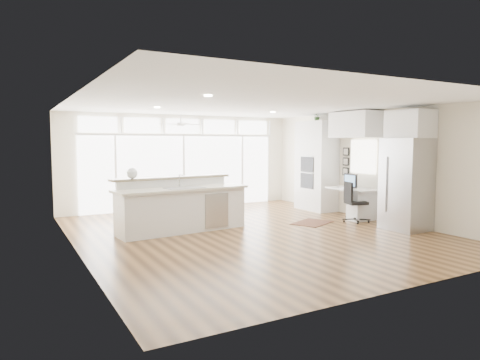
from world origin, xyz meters
TOP-DOWN VIEW (x-y plane):
  - floor at (0.00, 0.00)m, footprint 7.00×8.00m
  - ceiling at (0.00, 0.00)m, footprint 7.00×8.00m
  - wall_back at (0.00, 4.00)m, footprint 7.00×0.04m
  - wall_front at (0.00, -4.00)m, footprint 7.00×0.04m
  - wall_left at (-3.50, 0.00)m, footprint 0.04×8.00m
  - wall_right at (3.50, 0.00)m, footprint 0.04×8.00m
  - glass_wall at (0.00, 3.94)m, footprint 5.80×0.06m
  - transom_row at (0.00, 3.94)m, footprint 5.90×0.06m
  - desk_window at (3.46, 0.30)m, footprint 0.04×0.85m
  - ceiling_fan at (-0.50, 2.80)m, footprint 1.16×1.16m
  - recessed_lights at (0.00, 0.20)m, footprint 3.40×3.00m
  - oven_cabinet at (3.17, 1.80)m, footprint 0.64×1.20m
  - desk_nook at (3.13, 0.30)m, footprint 0.72×1.30m
  - upper_cabinets at (3.17, 0.30)m, footprint 0.64×1.30m
  - refrigerator at (3.11, -1.35)m, footprint 0.76×0.90m
  - fridge_cabinet at (3.17, -1.35)m, footprint 0.64×0.90m
  - framed_photos at (3.46, 0.92)m, footprint 0.06×0.22m
  - kitchen_island at (-1.23, 0.86)m, footprint 3.00×1.37m
  - rug at (1.80, 0.24)m, footprint 1.15×1.02m
  - office_chair at (2.80, -0.17)m, footprint 0.62×0.59m
  - fishbowl at (-2.22, 1.17)m, footprint 0.26×0.26m
  - monitor at (3.05, 0.30)m, footprint 0.11×0.47m
  - keyboard at (2.88, 0.30)m, footprint 0.13×0.33m
  - potted_plant at (3.17, 1.80)m, footprint 0.26×0.29m

SIDE VIEW (x-z plane):
  - floor at x=0.00m, z-range -0.02..0.00m
  - rug at x=1.80m, z-range 0.00..0.01m
  - desk_nook at x=3.13m, z-range 0.00..0.76m
  - office_chair at x=2.80m, z-range 0.00..0.96m
  - kitchen_island at x=-1.23m, z-range 0.00..1.15m
  - keyboard at x=2.88m, z-range 0.76..0.78m
  - monitor at x=3.05m, z-range 0.76..1.15m
  - refrigerator at x=3.11m, z-range 0.00..2.00m
  - glass_wall at x=0.00m, z-range 0.01..2.09m
  - oven_cabinet at x=3.17m, z-range 0.00..2.50m
  - fishbowl at x=-2.22m, z-range 1.15..1.38m
  - wall_back at x=0.00m, z-range 0.00..2.70m
  - wall_front at x=0.00m, z-range 0.00..2.70m
  - wall_left at x=-3.50m, z-range 0.00..2.70m
  - wall_right at x=3.50m, z-range 0.00..2.70m
  - framed_photos at x=3.46m, z-range 1.00..1.80m
  - desk_window at x=3.46m, z-range 1.12..1.98m
  - fridge_cabinet at x=3.17m, z-range 2.00..2.60m
  - upper_cabinets at x=3.17m, z-range 2.03..2.67m
  - transom_row at x=0.00m, z-range 2.18..2.58m
  - ceiling_fan at x=-0.50m, z-range 2.32..2.64m
  - potted_plant at x=3.17m, z-range 2.50..2.71m
  - recessed_lights at x=0.00m, z-range 2.67..2.69m
  - ceiling at x=0.00m, z-range 2.69..2.71m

